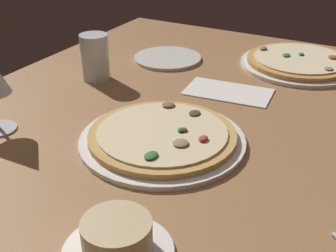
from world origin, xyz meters
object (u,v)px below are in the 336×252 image
Objects in this scene: pizza_main at (162,137)px; paper_menu at (228,92)px; water_glass at (95,59)px; side_plate at (168,58)px; ramekin_on_saucer at (117,241)px; pizza_side at (300,62)px.

pizza_main reaches higher than paper_menu.
water_glass is 0.61× the size of side_plate.
side_plate is (-21.79, 9.42, -4.94)cm from water_glass.
ramekin_on_saucer is 79.15cm from side_plate.
water_glass is 24.25cm from side_plate.
pizza_main is 31.49cm from ramekin_on_saucer.
pizza_side is 2.09× the size of ramekin_on_saucer.
water_glass reaches higher than pizza_side.
paper_menu is (-58.99, -7.45, -2.29)cm from ramekin_on_saucer.
water_glass is (34.93, -44.54, 4.19)cm from pizza_side.
pizza_main is 1.01× the size of pizza_side.
pizza_side is (-55.64, 12.98, -0.00)cm from pizza_main.
paper_menu is (13.43, 24.43, -0.30)cm from side_plate.
ramekin_on_saucer is at bearing 23.76° from side_plate.
ramekin_on_saucer is at bearing 39.20° from water_glass.
pizza_side is at bearing 152.12° from paper_menu.
pizza_main is at bearing 56.72° from water_glass.
pizza_main is 2.10× the size of ramekin_on_saucer.
paper_menu is (26.57, -10.69, -1.05)cm from pizza_side.
ramekin_on_saucer is (85.55, -3.24, 1.24)cm from pizza_side.
water_glass is (-50.63, -41.29, 2.95)cm from ramekin_on_saucer.
paper_menu is at bearing 61.20° from side_plate.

